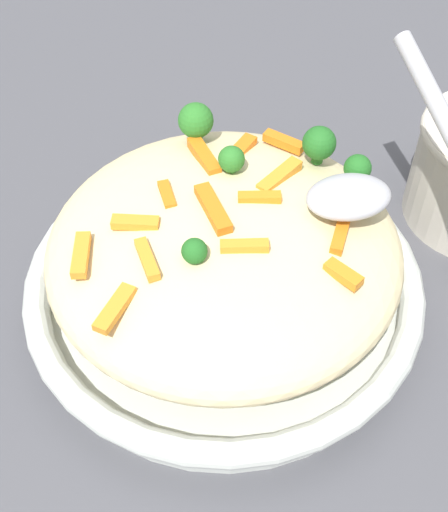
% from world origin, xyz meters
% --- Properties ---
extents(ground_plane, '(2.40, 2.40, 0.00)m').
position_xyz_m(ground_plane, '(0.00, 0.00, 0.00)').
color(ground_plane, '#4C4C51').
extents(serving_bowl, '(0.28, 0.28, 0.04)m').
position_xyz_m(serving_bowl, '(0.00, 0.00, 0.02)').
color(serving_bowl, silver).
rests_on(serving_bowl, ground_plane).
extents(pasta_mound, '(0.24, 0.24, 0.06)m').
position_xyz_m(pasta_mound, '(0.00, 0.00, 0.07)').
color(pasta_mound, beige).
rests_on(pasta_mound, serving_bowl).
extents(carrot_piece_0, '(0.03, 0.01, 0.01)m').
position_xyz_m(carrot_piece_0, '(0.03, 0.01, 0.10)').
color(carrot_piece_0, orange).
rests_on(carrot_piece_0, pasta_mound).
extents(carrot_piece_1, '(0.02, 0.03, 0.01)m').
position_xyz_m(carrot_piece_1, '(0.06, -0.06, 0.09)').
color(carrot_piece_1, orange).
rests_on(carrot_piece_1, pasta_mound).
extents(carrot_piece_2, '(0.01, 0.03, 0.01)m').
position_xyz_m(carrot_piece_2, '(-0.03, 0.03, 0.09)').
color(carrot_piece_2, orange).
rests_on(carrot_piece_2, pasta_mound).
extents(carrot_piece_3, '(0.03, 0.03, 0.01)m').
position_xyz_m(carrot_piece_3, '(0.03, 0.07, 0.09)').
color(carrot_piece_3, orange).
rests_on(carrot_piece_3, pasta_mound).
extents(carrot_piece_4, '(0.01, 0.03, 0.01)m').
position_xyz_m(carrot_piece_4, '(-0.05, -0.02, 0.09)').
color(carrot_piece_4, orange).
rests_on(carrot_piece_4, pasta_mound).
extents(carrot_piece_5, '(0.03, 0.04, 0.01)m').
position_xyz_m(carrot_piece_5, '(0.07, -0.02, 0.09)').
color(carrot_piece_5, orange).
rests_on(carrot_piece_5, pasta_mound).
extents(carrot_piece_6, '(0.02, 0.04, 0.01)m').
position_xyz_m(carrot_piece_6, '(-0.00, 0.06, 0.09)').
color(carrot_piece_6, orange).
rests_on(carrot_piece_6, pasta_mound).
extents(carrot_piece_7, '(0.03, 0.03, 0.01)m').
position_xyz_m(carrot_piece_7, '(0.06, 0.07, 0.09)').
color(carrot_piece_7, orange).
rests_on(carrot_piece_7, pasta_mound).
extents(carrot_piece_8, '(0.02, 0.04, 0.01)m').
position_xyz_m(carrot_piece_8, '(-0.01, 0.01, 0.10)').
color(carrot_piece_8, orange).
rests_on(carrot_piece_8, pasta_mound).
extents(carrot_piece_9, '(0.03, 0.01, 0.01)m').
position_xyz_m(carrot_piece_9, '(0.01, -0.03, 0.10)').
color(carrot_piece_9, orange).
rests_on(carrot_piece_9, pasta_mound).
extents(carrot_piece_10, '(0.02, 0.04, 0.01)m').
position_xyz_m(carrot_piece_10, '(-0.09, -0.01, 0.09)').
color(carrot_piece_10, orange).
rests_on(carrot_piece_10, pasta_mound).
extents(carrot_piece_11, '(0.03, 0.02, 0.01)m').
position_xyz_m(carrot_piece_11, '(-0.06, 0.01, 0.09)').
color(carrot_piece_11, orange).
rests_on(carrot_piece_11, pasta_mound).
extents(carrot_piece_12, '(0.03, 0.03, 0.01)m').
position_xyz_m(carrot_piece_12, '(-0.08, -0.05, 0.09)').
color(carrot_piece_12, orange).
rests_on(carrot_piece_12, pasta_mound).
extents(carrot_piece_13, '(0.04, 0.03, 0.01)m').
position_xyz_m(carrot_piece_13, '(0.05, 0.03, 0.09)').
color(carrot_piece_13, orange).
rests_on(carrot_piece_13, pasta_mound).
extents(broccoli_floret_0, '(0.02, 0.02, 0.02)m').
position_xyz_m(broccoli_floret_0, '(-0.03, -0.03, 0.10)').
color(broccoli_floret_0, '#205B1C').
rests_on(broccoli_floret_0, pasta_mound).
extents(broccoli_floret_1, '(0.03, 0.03, 0.03)m').
position_xyz_m(broccoli_floret_1, '(0.00, 0.09, 0.10)').
color(broccoli_floret_1, '#296820').
rests_on(broccoli_floret_1, pasta_mound).
extents(broccoli_floret_2, '(0.02, 0.02, 0.02)m').
position_xyz_m(broccoli_floret_2, '(0.02, 0.04, 0.10)').
color(broccoli_floret_2, '#296820').
rests_on(broccoli_floret_2, pasta_mound).
extents(broccoli_floret_3, '(0.02, 0.02, 0.03)m').
position_xyz_m(broccoli_floret_3, '(0.08, 0.05, 0.10)').
color(broccoli_floret_3, '#205B1C').
rests_on(broccoli_floret_3, pasta_mound).
extents(broccoli_floret_4, '(0.02, 0.02, 0.02)m').
position_xyz_m(broccoli_floret_4, '(0.10, 0.02, 0.10)').
color(broccoli_floret_4, '#205B1C').
rests_on(broccoli_floret_4, pasta_mound).
extents(serving_spoon, '(0.11, 0.14, 0.08)m').
position_xyz_m(serving_spoon, '(0.10, -0.00, 0.12)').
color(serving_spoon, '#B7B7BC').
rests_on(serving_spoon, pasta_mound).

